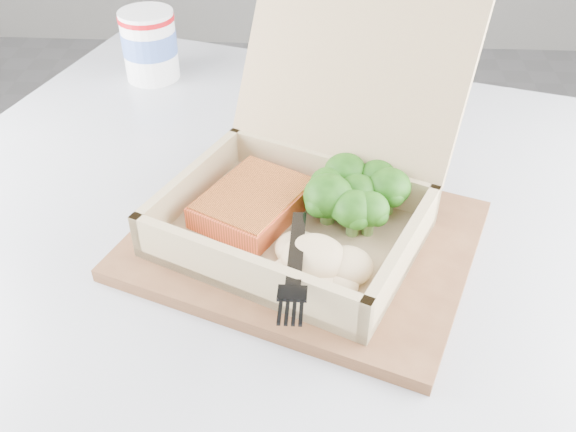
# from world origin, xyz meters

# --- Properties ---
(cafe_table) EXTENTS (1.09, 1.09, 0.76)m
(cafe_table) POSITION_xyz_m (-0.01, -0.28, 0.56)
(cafe_table) COLOR black
(cafe_table) RESTS_ON floor
(serving_tray) EXTENTS (0.39, 0.36, 0.01)m
(serving_tray) POSITION_xyz_m (0.02, -0.28, 0.76)
(serving_tray) COLOR brown
(serving_tray) RESTS_ON cafe_table
(takeout_container) EXTENTS (0.33, 0.35, 0.21)m
(takeout_container) POSITION_xyz_m (0.02, -0.24, 0.82)
(takeout_container) COLOR #9E885E
(takeout_container) RESTS_ON serving_tray
(salmon_fillet) EXTENTS (0.13, 0.14, 0.02)m
(salmon_fillet) POSITION_xyz_m (-0.03, -0.26, 0.79)
(salmon_fillet) COLOR #F55130
(salmon_fillet) RESTS_ON takeout_container
(broccoli_pile) EXTENTS (0.11, 0.11, 0.04)m
(broccoli_pile) POSITION_xyz_m (0.07, -0.25, 0.80)
(broccoli_pile) COLOR #2C761A
(broccoli_pile) RESTS_ON takeout_container
(mashed_potatoes) EXTENTS (0.10, 0.08, 0.03)m
(mashed_potatoes) POSITION_xyz_m (0.03, -0.34, 0.80)
(mashed_potatoes) COLOR beige
(mashed_potatoes) RESTS_ON takeout_container
(plastic_fork) EXTENTS (0.02, 0.17, 0.02)m
(plastic_fork) POSITION_xyz_m (0.01, -0.32, 0.81)
(plastic_fork) COLOR black
(plastic_fork) RESTS_ON mashed_potatoes
(paper_cup) EXTENTS (0.08, 0.08, 0.10)m
(paper_cup) POSITION_xyz_m (-0.22, 0.09, 0.81)
(paper_cup) COLOR white
(paper_cup) RESTS_ON cafe_table
(receipt) EXTENTS (0.14, 0.15, 0.00)m
(receipt) POSITION_xyz_m (0.09, -0.12, 0.76)
(receipt) COLOR silver
(receipt) RESTS_ON cafe_table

